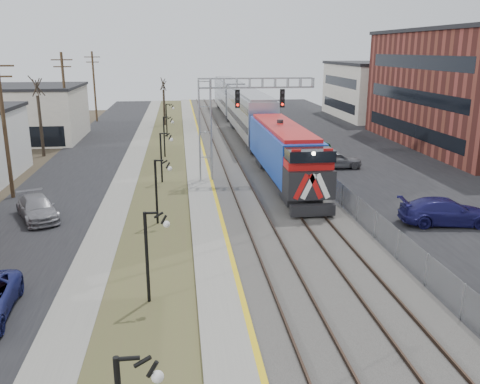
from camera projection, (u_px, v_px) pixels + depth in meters
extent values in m
cube|color=black|center=(81.00, 166.00, 46.29)|extent=(7.00, 120.00, 0.04)
cube|color=gray|center=(132.00, 164.00, 46.80)|extent=(2.00, 120.00, 0.08)
cube|color=#50522C|center=(164.00, 163.00, 47.15)|extent=(4.00, 120.00, 0.06)
cube|color=gray|center=(197.00, 162.00, 47.47)|extent=(2.00, 120.00, 0.24)
cube|color=#595651|center=(250.00, 161.00, 48.05)|extent=(8.00, 120.00, 0.20)
cube|color=black|center=(371.00, 158.00, 49.45)|extent=(16.00, 120.00, 0.04)
cube|color=gold|center=(206.00, 160.00, 47.53)|extent=(0.24, 120.00, 0.01)
cube|color=#2D2119|center=(221.00, 160.00, 47.68)|extent=(0.08, 120.00, 0.15)
cube|color=#2D2119|center=(236.00, 159.00, 47.85)|extent=(0.08, 120.00, 0.15)
cube|color=#2D2119|center=(257.00, 159.00, 48.08)|extent=(0.08, 120.00, 0.15)
cube|color=#2D2119|center=(273.00, 158.00, 48.26)|extent=(0.08, 120.00, 0.15)
cube|color=#153EAF|center=(285.00, 154.00, 39.15)|extent=(3.00, 17.00, 4.25)
cube|color=black|center=(312.00, 210.00, 31.32)|extent=(2.80, 0.50, 0.70)
cube|color=#ADB1B8|center=(249.00, 115.00, 58.40)|extent=(3.00, 22.00, 5.33)
cube|color=#ADB1B8|center=(229.00, 97.00, 80.19)|extent=(3.00, 22.00, 5.33)
cube|color=gray|center=(205.00, 132.00, 39.78)|extent=(1.00, 1.00, 8.00)
cube|color=gray|center=(256.00, 83.00, 39.22)|extent=(9.00, 0.80, 0.80)
cube|color=black|center=(237.00, 99.00, 38.93)|extent=(0.35, 0.25, 1.40)
cube|color=black|center=(282.00, 98.00, 39.33)|extent=(0.35, 0.25, 1.40)
cylinder|color=black|center=(147.00, 258.00, 20.81)|extent=(0.14, 0.14, 4.00)
cylinder|color=black|center=(156.00, 193.00, 30.37)|extent=(0.14, 0.14, 4.00)
cylinder|color=black|center=(161.00, 158.00, 39.92)|extent=(0.14, 0.14, 4.00)
cylinder|color=black|center=(164.00, 137.00, 49.48)|extent=(0.14, 0.14, 4.00)
cylinder|color=black|center=(167.00, 121.00, 60.94)|extent=(0.14, 0.14, 4.00)
cylinder|color=#4C3823|center=(5.00, 128.00, 35.03)|extent=(0.28, 0.28, 10.00)
cylinder|color=#4C3823|center=(65.00, 100.00, 54.15)|extent=(0.28, 0.28, 10.00)
cylinder|color=#4C3823|center=(94.00, 87.00, 73.26)|extent=(0.28, 0.28, 10.00)
cube|color=gray|center=(293.00, 152.00, 48.34)|extent=(0.04, 120.00, 1.60)
cube|color=beige|center=(18.00, 114.00, 58.72)|extent=(14.00, 12.00, 6.00)
cube|color=beige|center=(389.00, 91.00, 78.64)|extent=(16.00, 18.00, 8.00)
cylinder|color=#382D23|center=(41.00, 126.00, 49.75)|extent=(0.30, 0.30, 5.95)
cylinder|color=#382D23|center=(164.00, 108.00, 70.32)|extent=(0.30, 0.30, 4.90)
imported|color=#181751|center=(446.00, 212.00, 30.60)|extent=(5.73, 2.97, 1.59)
imported|color=slate|center=(336.00, 160.00, 45.11)|extent=(4.52, 1.86, 1.53)
imported|color=#0B3815|center=(311.00, 145.00, 53.08)|extent=(3.97, 1.44, 1.30)
imported|color=gray|center=(37.00, 209.00, 31.58)|extent=(3.82, 5.23, 1.41)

